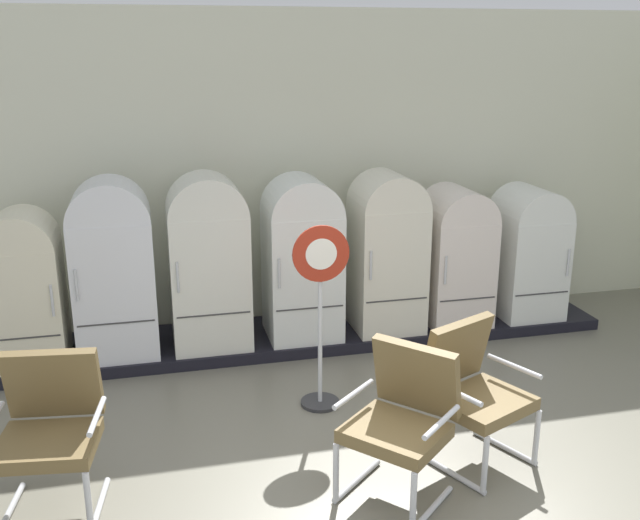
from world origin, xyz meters
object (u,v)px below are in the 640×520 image
Objects in this scene: refrigerator_1 at (113,264)px; refrigerator_4 at (387,247)px; refrigerator_3 at (302,253)px; refrigerator_0 at (25,284)px; armchair_left at (50,423)px; refrigerator_2 at (208,257)px; refrigerator_6 at (528,248)px; armchair_right at (473,385)px; armchair_center at (403,414)px; sign_stand at (320,320)px; refrigerator_5 at (455,252)px.

refrigerator_4 is at bearing 0.49° from refrigerator_1.
refrigerator_0 is at bearing -179.35° from refrigerator_3.
refrigerator_4 is (0.85, -0.01, 0.01)m from refrigerator_3.
armchair_left is at bearing -99.57° from refrigerator_1.
refrigerator_2 is 2.45m from armchair_left.
refrigerator_3 is at bearing -179.68° from refrigerator_6.
refrigerator_6 is 1.34× the size of armchair_right.
armchair_center is (2.61, -2.51, -0.27)m from refrigerator_0.
refrigerator_6 is at bearing 0.49° from refrigerator_0.
sign_stand is at bearing 23.64° from armchair_left.
sign_stand is at bearing -58.19° from refrigerator_2.
refrigerator_0 reaches higher than armchair_center.
refrigerator_0 is at bearing -179.62° from refrigerator_4.
refrigerator_2 is 1.20× the size of refrigerator_6.
refrigerator_5 is at bearing 1.72° from refrigerator_4.
sign_stand is (-0.13, -1.27, -0.19)m from refrigerator_3.
refrigerator_3 is at bearing 179.58° from refrigerator_4.
refrigerator_6 is at bearing 0.85° from refrigerator_2.
refrigerator_4 is (2.60, 0.02, -0.03)m from refrigerator_1.
refrigerator_4 is 2.30m from armchair_right.
refrigerator_2 reaches higher than sign_stand.
armchair_right is at bearing -42.28° from refrigerator_1.
armchair_center is at bearing -79.44° from sign_stand.
refrigerator_6 is (2.41, 0.01, -0.11)m from refrigerator_3.
sign_stand is at bearing 130.35° from armchair_right.
refrigerator_2 is 1.62× the size of armchair_center.
refrigerator_2 is 2.49m from refrigerator_5.
armchair_right is (-0.86, -2.29, -0.27)m from refrigerator_5.
refrigerator_6 is at bearing 0.58° from refrigerator_1.
refrigerator_3 is 1.16× the size of refrigerator_6.
sign_stand is (1.61, -1.24, -0.22)m from refrigerator_1.
refrigerator_1 is at bearing -179.42° from refrigerator_6.
armchair_right is (-1.68, -2.29, -0.25)m from refrigerator_6.
sign_stand is at bearing -27.58° from refrigerator_0.
armchair_center is (1.00, -2.51, -0.40)m from refrigerator_2.
refrigerator_6 is at bearing 26.83° from sign_stand.
armchair_right is 1.00× the size of armchair_center.
refrigerator_0 is 0.88× the size of refrigerator_3.
armchair_center is (1.85, -2.51, -0.40)m from refrigerator_1.
sign_stand reaches higher than armchair_right.
armchair_left is (-2.10, -2.13, -0.37)m from refrigerator_3.
refrigerator_1 is at bearing 80.43° from armchair_left.
refrigerator_1 is 0.85m from refrigerator_2.
refrigerator_2 is at bearing -179.04° from refrigerator_4.
refrigerator_0 is at bearing 179.75° from refrigerator_2.
refrigerator_1 is at bearing -0.01° from refrigerator_0.
refrigerator_1 is 1.03× the size of refrigerator_4.
refrigerator_0 is 3.36m from refrigerator_4.
refrigerator_5 reaches higher than refrigerator_6.
refrigerator_2 is 1.47m from sign_stand.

